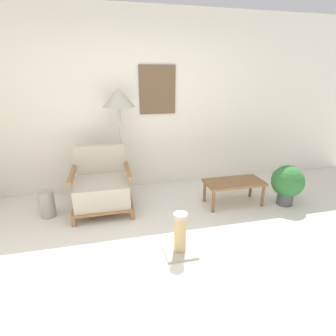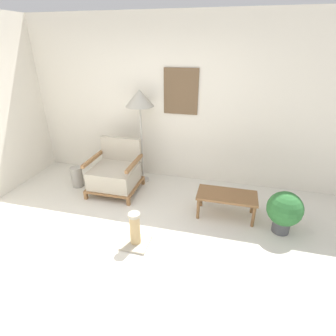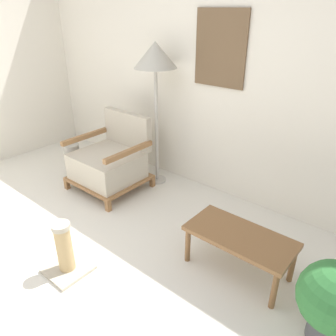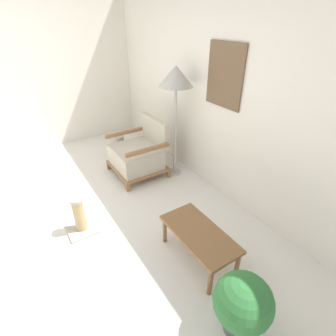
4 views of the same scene
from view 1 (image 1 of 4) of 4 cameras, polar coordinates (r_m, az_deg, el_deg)
ground_plane at (r=2.62m, az=1.50°, el=-22.78°), size 14.00×14.00×0.00m
wall_back at (r=4.18m, az=-6.48°, el=13.81°), size 8.00×0.09×2.70m
armchair at (r=3.67m, az=-14.16°, el=-4.20°), size 0.78×0.73×0.84m
floor_lamp at (r=3.84m, az=-10.70°, el=14.13°), size 0.46×0.46×1.61m
coffee_table at (r=3.82m, az=14.18°, el=-3.47°), size 0.83×0.41×0.35m
vase at (r=3.79m, az=-24.84°, el=-7.09°), size 0.20×0.20×0.36m
potted_plant at (r=4.06m, az=24.56°, el=-2.92°), size 0.45×0.45×0.58m
scratching_post at (r=2.81m, az=2.65°, el=-14.92°), size 0.33×0.33×0.46m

